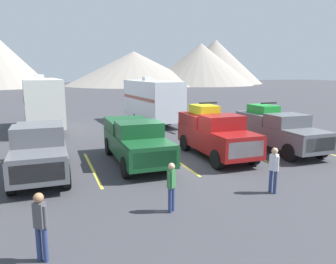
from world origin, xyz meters
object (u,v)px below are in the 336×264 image
pickup_truck_b (135,140)px  person_a (40,222)px  pickup_truck_c (215,133)px  camper_trailer_b (152,99)px  pickup_truck_d (277,129)px  person_c (171,184)px  pickup_truck_a (39,148)px  person_b (274,167)px  camper_trailer_a (42,101)px

pickup_truck_b → person_a: bearing=-119.7°
pickup_truck_c → camper_trailer_b: (0.24, 10.87, 0.78)m
pickup_truck_d → pickup_truck_b: bearing=177.2°
pickup_truck_c → person_c: pickup_truck_c is taller
pickup_truck_a → person_b: bearing=-33.8°
camper_trailer_b → person_a: camper_trailer_b is taller
person_a → person_c: person_a is taller
camper_trailer_a → person_c: 16.60m
pickup_truck_d → camper_trailer_a: (-11.85, 10.76, 0.95)m
camper_trailer_a → person_a: 17.60m
pickup_truck_d → camper_trailer_b: (-3.57, 10.88, 0.84)m
pickup_truck_a → person_a: size_ratio=3.48×
pickup_truck_a → pickup_truck_d: pickup_truck_d is taller
pickup_truck_c → camper_trailer_b: 10.90m
person_b → person_c: (-3.90, -0.19, -0.05)m
pickup_truck_c → pickup_truck_d: pickup_truck_c is taller
pickup_truck_b → pickup_truck_c: (3.99, -0.38, 0.13)m
pickup_truck_d → camper_trailer_a: size_ratio=0.68×
camper_trailer_a → person_b: camper_trailer_a is taller
pickup_truck_b → pickup_truck_d: 7.81m
pickup_truck_c → person_c: size_ratio=3.42×
pickup_truck_c → person_c: (-4.41, -5.39, -0.32)m
pickup_truck_a → camper_trailer_b: bearing=52.5°
camper_trailer_b → person_a: 19.57m
person_b → person_c: bearing=-177.2°
person_c → person_a: bearing=-158.9°
pickup_truck_c → camper_trailer_a: size_ratio=0.63×
camper_trailer_b → person_c: 16.96m
camper_trailer_b → person_a: size_ratio=5.34×
pickup_truck_c → camper_trailer_a: bearing=126.8°
pickup_truck_a → camper_trailer_a: (0.12, 10.84, 0.98)m
pickup_truck_d → person_c: 9.84m
pickup_truck_a → person_a: (0.08, -6.73, -0.18)m
camper_trailer_a → camper_trailer_b: size_ratio=0.96×
person_b → pickup_truck_b: bearing=121.9°
person_c → pickup_truck_a: bearing=125.2°
camper_trailer_b → person_c: (-4.66, -16.27, -1.10)m
person_a → camper_trailer_a: bearing=89.9°
camper_trailer_b → pickup_truck_b: bearing=-112.0°
camper_trailer_a → person_b: (7.53, -15.96, -1.16)m
person_a → camper_trailer_b: bearing=64.8°
camper_trailer_b → person_a: (-8.32, -17.68, -1.05)m
pickup_truck_d → person_c: bearing=-146.8°
pickup_truck_a → pickup_truck_b: bearing=6.3°
pickup_truck_a → camper_trailer_b: (8.40, 10.95, 0.87)m
pickup_truck_b → pickup_truck_c: size_ratio=1.11×
pickup_truck_b → person_b: size_ratio=3.58×
pickup_truck_a → person_a: pickup_truck_a is taller
pickup_truck_b → pickup_truck_c: pickup_truck_c is taller
pickup_truck_d → camper_trailer_b: size_ratio=0.66×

